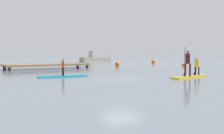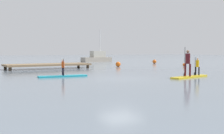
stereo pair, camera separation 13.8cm
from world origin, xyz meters
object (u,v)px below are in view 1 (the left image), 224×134
object	(u,v)px
paddleboard_far	(190,77)
mooring_buoy_near	(117,64)
paddler_adult	(188,61)
paddler_child_front	(197,65)
paddler_child_solo	(63,66)
mooring_buoy_far	(183,65)
paddleboard_near	(63,76)
fishing_boat_green_midground	(96,58)
mooring_buoy_mid	(153,62)

from	to	relation	value
paddleboard_far	mooring_buoy_near	world-z (taller)	mooring_buoy_near
paddler_adult	paddler_child_front	xyz separation A→B (m)	(1.14, 0.20, -0.31)
paddler_child_solo	paddler_child_front	bearing A→B (deg)	-30.54
paddleboard_far	mooring_buoy_near	xyz separation A→B (m)	(2.92, 13.22, 0.23)
mooring_buoy_far	paddler_child_front	bearing A→B (deg)	-132.82
paddleboard_far	paddler_child_front	xyz separation A→B (m)	(0.82, 0.15, 0.71)
paddleboard_near	paddler_child_solo	world-z (taller)	paddler_child_solo
paddler_child_front	mooring_buoy_near	distance (m)	13.24
paddleboard_near	mooring_buoy_near	distance (m)	12.99
paddler_child_solo	paddler_adult	distance (m)	8.16
paddler_adult	fishing_boat_green_midground	size ratio (longest dim) A/B	0.33
paddler_child_solo	paddleboard_near	bearing A→B (deg)	96.05
paddleboard_far	paddler_child_front	size ratio (longest dim) A/B	2.92
paddler_child_solo	paddleboard_far	world-z (taller)	paddler_child_solo
paddleboard_near	paddler_child_front	bearing A→B (deg)	-30.61
paddler_adult	mooring_buoy_far	world-z (taller)	paddler_adult
paddleboard_near	mooring_buoy_far	distance (m)	17.46
paddler_adult	fishing_boat_green_midground	xyz separation A→B (m)	(8.07, 27.20, -0.36)
paddleboard_near	paddleboard_far	distance (m)	8.39
paddler_adult	mooring_buoy_near	world-z (taller)	paddler_adult
paddler_child_solo	paddler_child_front	xyz separation A→B (m)	(7.74, -4.57, 0.05)
mooring_buoy_near	paddler_child_solo	bearing A→B (deg)	-139.20
paddleboard_near	mooring_buoy_near	size ratio (longest dim) A/B	5.83
paddleboard_far	mooring_buoy_mid	world-z (taller)	mooring_buoy_mid
paddleboard_far	mooring_buoy_near	size ratio (longest dim) A/B	6.20
paddler_adult	paddler_child_front	world-z (taller)	paddler_adult
mooring_buoy_near	mooring_buoy_mid	distance (m)	9.96
mooring_buoy_far	mooring_buoy_near	bearing A→B (deg)	153.71
paddler_child_solo	paddler_adult	bearing A→B (deg)	-35.85
paddler_adult	fishing_boat_green_midground	world-z (taller)	fishing_boat_green_midground
paddler_child_front	fishing_boat_green_midground	xyz separation A→B (m)	(6.93, 26.99, -0.05)
paddleboard_far	mooring_buoy_mid	size ratio (longest dim) A/B	6.31
fishing_boat_green_midground	paddler_adult	bearing A→B (deg)	-106.53
mooring_buoy_near	mooring_buoy_mid	size ratio (longest dim) A/B	1.02
paddleboard_near	fishing_boat_green_midground	world-z (taller)	fishing_boat_green_midground
paddleboard_near	paddleboard_far	bearing A→B (deg)	-34.37
paddler_adult	paddler_child_front	size ratio (longest dim) A/B	1.56
paddleboard_near	mooring_buoy_far	size ratio (longest dim) A/B	9.05
paddler_child_front	mooring_buoy_mid	world-z (taller)	paddler_child_front
paddler_adult	mooring_buoy_mid	xyz separation A→B (m)	(12.21, 17.58, -0.79)
paddler_child_solo	mooring_buoy_mid	bearing A→B (deg)	34.24
paddleboard_near	fishing_boat_green_midground	distance (m)	26.80
mooring_buoy_near	mooring_buoy_mid	xyz separation A→B (m)	(8.98, 4.31, -0.00)
paddleboard_far	paddler_child_front	world-z (taller)	paddler_child_front
mooring_buoy_near	fishing_boat_green_midground	bearing A→B (deg)	70.86
paddleboard_far	mooring_buoy_far	size ratio (longest dim) A/B	9.63
paddler_adult	mooring_buoy_mid	bearing A→B (deg)	55.21
paddleboard_far	fishing_boat_green_midground	distance (m)	28.24
paddleboard_far	paddleboard_near	bearing A→B (deg)	145.63
paddleboard_near	paddler_adult	bearing A→B (deg)	-35.92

